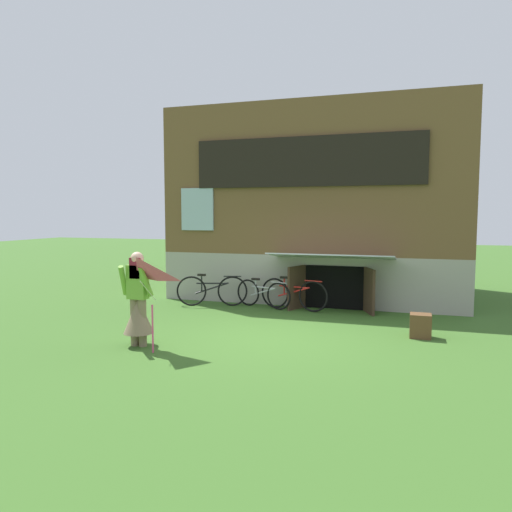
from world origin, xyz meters
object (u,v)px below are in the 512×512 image
(bicycle_red, at_px, (294,294))
(bicycle_silver, at_px, (263,294))
(kite, at_px, (137,279))
(wooden_crate, at_px, (420,326))
(person, at_px, (138,307))
(bicycle_black, at_px, (212,290))

(bicycle_red, height_order, bicycle_silver, bicycle_red)
(bicycle_red, distance_m, bicycle_silver, 0.78)
(kite, relative_size, wooden_crate, 3.38)
(bicycle_red, bearing_deg, bicycle_silver, -171.26)
(person, height_order, kite, person)
(bicycle_silver, relative_size, bicycle_black, 0.88)
(bicycle_red, bearing_deg, bicycle_black, -164.47)
(kite, height_order, bicycle_red, kite)
(person, bearing_deg, kite, -59.17)
(person, distance_m, wooden_crate, 5.18)
(person, height_order, bicycle_black, person)
(wooden_crate, bearing_deg, person, -156.03)
(bicycle_silver, bearing_deg, bicycle_black, -155.01)
(person, bearing_deg, bicycle_black, 92.99)
(kite, relative_size, bicycle_silver, 1.00)
(bicycle_silver, xyz_separation_m, wooden_crate, (3.63, -1.85, -0.13))
(bicycle_silver, bearing_deg, bicycle_red, 14.14)
(bicycle_red, xyz_separation_m, bicycle_silver, (-0.78, 0.04, -0.04))
(kite, relative_size, bicycle_black, 0.88)
(bicycle_black, height_order, wooden_crate, bicycle_black)
(kite, height_order, bicycle_black, kite)
(bicycle_red, distance_m, wooden_crate, 3.38)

